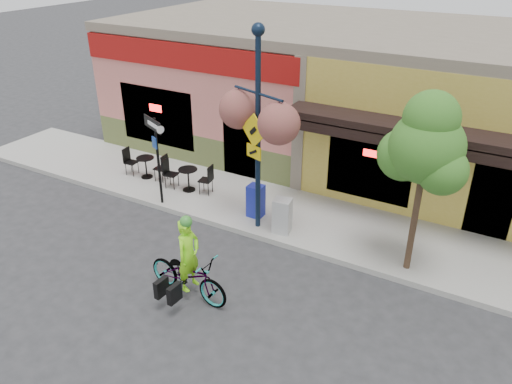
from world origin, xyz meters
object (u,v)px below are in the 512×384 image
Objects in this scene: cyclist_rider at (189,264)px; newspaper_box_grey at (282,216)px; building at (375,94)px; bicycle at (188,275)px; newspaper_box_blue at (256,201)px; street_tree at (420,185)px; lamp_post at (258,134)px; one_way_sign at (158,162)px.

newspaper_box_grey is (0.64, 3.16, -0.21)m from cyclist_rider.
building is 8.83× the size of bicycle.
newspaper_box_blue is at bearing 150.18° from newspaper_box_grey.
street_tree is at bearing -8.18° from newspaper_box_grey.
cyclist_rider is 5.26m from street_tree.
bicycle is 2.21× the size of newspaper_box_blue.
street_tree is at bearing 20.15° from lamp_post.
lamp_post is 2.26m from newspaper_box_grey.
building is at bearing 78.52° from newspaper_box_blue.
bicycle is 1.23× the size of cyclist_rider.
lamp_post is at bearing 4.92° from cyclist_rider.
bicycle is 0.30m from cyclist_rider.
newspaper_box_grey is at bearing 29.14° from one_way_sign.
bicycle is at bearing -95.56° from building.
lamp_post is 1.22× the size of street_tree.
one_way_sign is 2.72× the size of newspaper_box_grey.
cyclist_rider is at bearing -83.92° from newspaper_box_blue.
bicycle is at bearing -84.72° from newspaper_box_blue.
bicycle is at bearing -70.72° from lamp_post.
lamp_post is at bearing 29.22° from one_way_sign.
bicycle is 3.57m from newspaper_box_blue.
bicycle is 5.38m from street_tree.
one_way_sign is at bearing 50.70° from bicycle.
newspaper_box_blue is at bearing -101.63° from building.
newspaper_box_blue is at bearing 175.13° from street_tree.
street_tree reaches higher than cyclist_rider.
newspaper_box_blue is (-0.37, 3.55, -0.22)m from cyclist_rider.
newspaper_box_blue is at bearing 8.96° from bicycle.
lamp_post is 2.04× the size of one_way_sign.
building reaches higher than bicycle.
lamp_post is at bearing -98.25° from building.
bicycle is 0.39× the size of lamp_post.
lamp_post reaches higher than cyclist_rider.
newspaper_box_blue is (2.77, 0.67, -0.82)m from one_way_sign.
lamp_post is at bearing -54.56° from newspaper_box_blue.
street_tree is at bearing -47.00° from cyclist_rider.
street_tree reaches higher than one_way_sign.
street_tree reaches higher than bicycle.
building is 7.05× the size of one_way_sign.
lamp_post is 5.65× the size of newspaper_box_blue.
street_tree is at bearing -47.36° from bicycle.
newspaper_box_blue is at bearing 144.40° from lamp_post.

